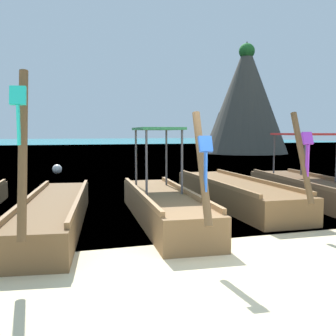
{
  "coord_description": "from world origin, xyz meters",
  "views": [
    {
      "loc": [
        -2.61,
        -5.11,
        1.99
      ],
      "look_at": [
        0.0,
        3.43,
        1.17
      ],
      "focal_mm": 41.73,
      "sensor_mm": 36.0,
      "label": 1
    }
  ],
  "objects_px": {
    "longtail_boat_red_ribbon": "(316,190)",
    "karst_rock": "(245,99)",
    "longtail_boat_turquoise_ribbon": "(54,213)",
    "longtail_boat_blue_ribbon": "(163,205)",
    "longtail_boat_violet_ribbon": "(234,193)",
    "mooring_buoy_near": "(57,169)"
  },
  "relations": [
    {
      "from": "longtail_boat_turquoise_ribbon",
      "to": "longtail_boat_blue_ribbon",
      "type": "xyz_separation_m",
      "value": [
        2.34,
        -0.09,
        0.06
      ]
    },
    {
      "from": "karst_rock",
      "to": "mooring_buoy_near",
      "type": "xyz_separation_m",
      "value": [
        -17.56,
        -14.35,
        -4.9
      ]
    },
    {
      "from": "longtail_boat_blue_ribbon",
      "to": "mooring_buoy_near",
      "type": "bearing_deg",
      "value": 100.57
    },
    {
      "from": "longtail_boat_blue_ribbon",
      "to": "mooring_buoy_near",
      "type": "relative_size",
      "value": 12.76
    },
    {
      "from": "longtail_boat_blue_ribbon",
      "to": "longtail_boat_red_ribbon",
      "type": "relative_size",
      "value": 0.81
    },
    {
      "from": "longtail_boat_red_ribbon",
      "to": "karst_rock",
      "type": "bearing_deg",
      "value": 66.42
    },
    {
      "from": "mooring_buoy_near",
      "to": "longtail_boat_red_ribbon",
      "type": "bearing_deg",
      "value": -55.57
    },
    {
      "from": "longtail_boat_turquoise_ribbon",
      "to": "mooring_buoy_near",
      "type": "distance_m",
      "value": 10.99
    },
    {
      "from": "longtail_boat_turquoise_ribbon",
      "to": "longtail_boat_violet_ribbon",
      "type": "height_order",
      "value": "longtail_boat_turquoise_ribbon"
    },
    {
      "from": "longtail_boat_violet_ribbon",
      "to": "longtail_boat_red_ribbon",
      "type": "relative_size",
      "value": 0.89
    },
    {
      "from": "longtail_boat_turquoise_ribbon",
      "to": "karst_rock",
      "type": "relative_size",
      "value": 0.57
    },
    {
      "from": "longtail_boat_turquoise_ribbon",
      "to": "longtail_boat_violet_ribbon",
      "type": "xyz_separation_m",
      "value": [
        4.75,
        1.22,
        0.02
      ]
    },
    {
      "from": "longtail_boat_turquoise_ribbon",
      "to": "longtail_boat_blue_ribbon",
      "type": "height_order",
      "value": "longtail_boat_turquoise_ribbon"
    },
    {
      "from": "longtail_boat_blue_ribbon",
      "to": "karst_rock",
      "type": "xyz_separation_m",
      "value": [
        15.5,
        25.43,
        4.76
      ]
    },
    {
      "from": "longtail_boat_turquoise_ribbon",
      "to": "longtail_boat_red_ribbon",
      "type": "height_order",
      "value": "longtail_boat_turquoise_ribbon"
    },
    {
      "from": "karst_rock",
      "to": "mooring_buoy_near",
      "type": "height_order",
      "value": "karst_rock"
    },
    {
      "from": "karst_rock",
      "to": "mooring_buoy_near",
      "type": "bearing_deg",
      "value": -140.74
    },
    {
      "from": "longtail_boat_blue_ribbon",
      "to": "longtail_boat_violet_ribbon",
      "type": "height_order",
      "value": "longtail_boat_violet_ribbon"
    },
    {
      "from": "longtail_boat_red_ribbon",
      "to": "karst_rock",
      "type": "height_order",
      "value": "karst_rock"
    },
    {
      "from": "longtail_boat_violet_ribbon",
      "to": "longtail_boat_red_ribbon",
      "type": "height_order",
      "value": "longtail_boat_red_ribbon"
    },
    {
      "from": "longtail_boat_blue_ribbon",
      "to": "karst_rock",
      "type": "relative_size",
      "value": 0.55
    },
    {
      "from": "mooring_buoy_near",
      "to": "longtail_boat_violet_ribbon",
      "type": "bearing_deg",
      "value": -65.35
    }
  ]
}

